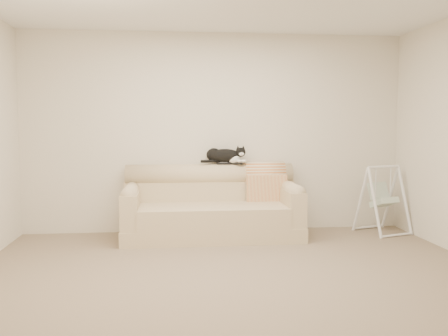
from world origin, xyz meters
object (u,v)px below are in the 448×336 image
(sofa, at_px, (211,209))
(tuxedo_cat, at_px, (225,155))
(baby_swing, at_px, (382,199))
(remote_b, at_px, (237,163))
(remote_a, at_px, (224,163))

(sofa, xyz_separation_m, tuxedo_cat, (0.20, 0.25, 0.66))
(tuxedo_cat, height_order, baby_swing, tuxedo_cat)
(remote_b, bearing_deg, baby_swing, -6.29)
(remote_b, xyz_separation_m, tuxedo_cat, (-0.15, 0.05, 0.10))
(remote_b, height_order, baby_swing, remote_b)
(remote_a, distance_m, remote_b, 0.18)
(remote_b, relative_size, tuxedo_cat, 0.27)
(tuxedo_cat, bearing_deg, remote_a, -132.65)
(remote_a, xyz_separation_m, remote_b, (0.17, -0.03, -0.00))
(sofa, height_order, remote_a, remote_a)
(sofa, height_order, tuxedo_cat, tuxedo_cat)
(remote_a, bearing_deg, baby_swing, -6.59)
(remote_a, relative_size, tuxedo_cat, 0.30)
(sofa, bearing_deg, remote_b, 29.60)
(sofa, relative_size, tuxedo_cat, 3.69)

